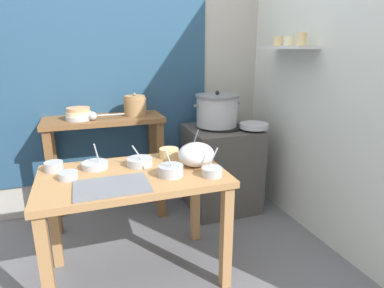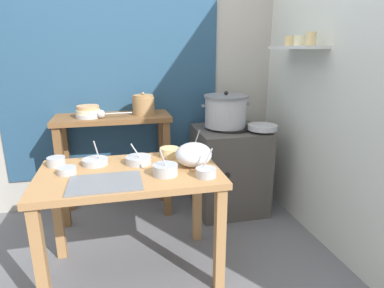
{
  "view_description": "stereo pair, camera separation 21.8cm",
  "coord_description": "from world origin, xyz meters",
  "px_view_note": "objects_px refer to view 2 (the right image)",
  "views": [
    {
      "loc": [
        -0.33,
        -1.86,
        1.44
      ],
      "look_at": [
        0.36,
        0.12,
        0.82
      ],
      "focal_mm": 30.16,
      "sensor_mm": 36.0,
      "label": 1
    },
    {
      "loc": [
        -0.12,
        -1.92,
        1.44
      ],
      "look_at": [
        0.36,
        0.12,
        0.82
      ],
      "focal_mm": 30.16,
      "sensor_mm": 36.0,
      "label": 2
    }
  ],
  "objects_px": {
    "wide_pan": "(263,127)",
    "plastic_bag": "(194,155)",
    "bowl_stack_enamel": "(88,112)",
    "prep_bowl_7": "(165,169)",
    "stove_block": "(229,169)",
    "prep_bowl_0": "(206,172)",
    "steamer_pot": "(226,111)",
    "prep_bowl_2": "(195,150)",
    "ladle": "(102,114)",
    "prep_bowl_5": "(95,161)",
    "prep_bowl_4": "(56,161)",
    "back_shelf_table": "(114,141)",
    "serving_tray": "(105,183)",
    "prep_bowl_1": "(139,160)",
    "prep_bowl_3": "(169,152)",
    "prep_bowl_6": "(67,170)",
    "prep_table": "(131,187)",
    "clay_pot": "(143,105)"
  },
  "relations": [
    {
      "from": "prep_bowl_5",
      "to": "clay_pot",
      "type": "bearing_deg",
      "value": 61.45
    },
    {
      "from": "prep_bowl_3",
      "to": "clay_pot",
      "type": "bearing_deg",
      "value": 99.95
    },
    {
      "from": "prep_bowl_2",
      "to": "prep_bowl_7",
      "type": "bearing_deg",
      "value": -128.44
    },
    {
      "from": "serving_tray",
      "to": "prep_bowl_7",
      "type": "bearing_deg",
      "value": 9.06
    },
    {
      "from": "serving_tray",
      "to": "wide_pan",
      "type": "distance_m",
      "value": 1.48
    },
    {
      "from": "steamer_pot",
      "to": "plastic_bag",
      "type": "height_order",
      "value": "steamer_pot"
    },
    {
      "from": "prep_bowl_5",
      "to": "plastic_bag",
      "type": "bearing_deg",
      "value": -15.38
    },
    {
      "from": "prep_bowl_1",
      "to": "prep_bowl_5",
      "type": "bearing_deg",
      "value": 171.26
    },
    {
      "from": "prep_bowl_0",
      "to": "prep_bowl_7",
      "type": "height_order",
      "value": "prep_bowl_0"
    },
    {
      "from": "stove_block",
      "to": "prep_bowl_1",
      "type": "distance_m",
      "value": 1.11
    },
    {
      "from": "prep_bowl_1",
      "to": "clay_pot",
      "type": "bearing_deg",
      "value": 81.82
    },
    {
      "from": "back_shelf_table",
      "to": "ladle",
      "type": "height_order",
      "value": "ladle"
    },
    {
      "from": "prep_bowl_5",
      "to": "back_shelf_table",
      "type": "bearing_deg",
      "value": 80.43
    },
    {
      "from": "back_shelf_table",
      "to": "bowl_stack_enamel",
      "type": "height_order",
      "value": "bowl_stack_enamel"
    },
    {
      "from": "bowl_stack_enamel",
      "to": "ladle",
      "type": "xyz_separation_m",
      "value": [
        0.11,
        -0.06,
        -0.01
      ]
    },
    {
      "from": "prep_bowl_5",
      "to": "prep_bowl_6",
      "type": "xyz_separation_m",
      "value": [
        -0.16,
        -0.13,
        0.0
      ]
    },
    {
      "from": "stove_block",
      "to": "prep_bowl_0",
      "type": "distance_m",
      "value": 1.11
    },
    {
      "from": "stove_block",
      "to": "prep_bowl_6",
      "type": "xyz_separation_m",
      "value": [
        -1.28,
        -0.7,
        0.36
      ]
    },
    {
      "from": "steamer_pot",
      "to": "serving_tray",
      "type": "distance_m",
      "value": 1.39
    },
    {
      "from": "prep_bowl_7",
      "to": "ladle",
      "type": "bearing_deg",
      "value": 112.83
    },
    {
      "from": "prep_bowl_4",
      "to": "bowl_stack_enamel",
      "type": "bearing_deg",
      "value": 75.09
    },
    {
      "from": "prep_bowl_2",
      "to": "steamer_pot",
      "type": "bearing_deg",
      "value": 53.01
    },
    {
      "from": "steamer_pot",
      "to": "prep_table",
      "type": "bearing_deg",
      "value": -139.18
    },
    {
      "from": "serving_tray",
      "to": "prep_bowl_1",
      "type": "bearing_deg",
      "value": 54.95
    },
    {
      "from": "serving_tray",
      "to": "prep_bowl_5",
      "type": "height_order",
      "value": "prep_bowl_5"
    },
    {
      "from": "prep_bowl_2",
      "to": "ladle",
      "type": "bearing_deg",
      "value": 138.8
    },
    {
      "from": "steamer_pot",
      "to": "prep_bowl_7",
      "type": "bearing_deg",
      "value": -127.55
    },
    {
      "from": "bowl_stack_enamel",
      "to": "prep_bowl_7",
      "type": "distance_m",
      "value": 1.08
    },
    {
      "from": "clay_pot",
      "to": "prep_bowl_3",
      "type": "distance_m",
      "value": 0.7
    },
    {
      "from": "back_shelf_table",
      "to": "prep_bowl_1",
      "type": "bearing_deg",
      "value": -78.12
    },
    {
      "from": "bowl_stack_enamel",
      "to": "prep_bowl_7",
      "type": "height_order",
      "value": "bowl_stack_enamel"
    },
    {
      "from": "back_shelf_table",
      "to": "prep_bowl_5",
      "type": "distance_m",
      "value": 0.71
    },
    {
      "from": "prep_bowl_2",
      "to": "prep_bowl_5",
      "type": "xyz_separation_m",
      "value": [
        -0.68,
        -0.05,
        -0.01
      ]
    },
    {
      "from": "prep_table",
      "to": "back_shelf_table",
      "type": "xyz_separation_m",
      "value": [
        -0.09,
        0.86,
        0.07
      ]
    },
    {
      "from": "steamer_pot",
      "to": "prep_bowl_2",
      "type": "xyz_separation_m",
      "value": [
        -0.41,
        -0.54,
        -0.16
      ]
    },
    {
      "from": "stove_block",
      "to": "prep_bowl_3",
      "type": "xyz_separation_m",
      "value": [
        -0.63,
        -0.52,
        0.37
      ]
    },
    {
      "from": "wide_pan",
      "to": "plastic_bag",
      "type": "bearing_deg",
      "value": -142.36
    },
    {
      "from": "ladle",
      "to": "prep_table",
      "type": "bearing_deg",
      "value": -77.67
    },
    {
      "from": "ladle",
      "to": "prep_bowl_3",
      "type": "bearing_deg",
      "value": -50.83
    },
    {
      "from": "back_shelf_table",
      "to": "prep_bowl_1",
      "type": "height_order",
      "value": "back_shelf_table"
    },
    {
      "from": "back_shelf_table",
      "to": "prep_bowl_6",
      "type": "xyz_separation_m",
      "value": [
        -0.27,
        -0.83,
        0.06
      ]
    },
    {
      "from": "wide_pan",
      "to": "serving_tray",
      "type": "bearing_deg",
      "value": -150.19
    },
    {
      "from": "stove_block",
      "to": "ladle",
      "type": "xyz_separation_m",
      "value": [
        -1.08,
        0.04,
        0.55
      ]
    },
    {
      "from": "prep_bowl_0",
      "to": "prep_bowl_5",
      "type": "height_order",
      "value": "same"
    },
    {
      "from": "stove_block",
      "to": "ladle",
      "type": "distance_m",
      "value": 1.22
    },
    {
      "from": "bowl_stack_enamel",
      "to": "prep_bowl_7",
      "type": "relative_size",
      "value": 1.24
    },
    {
      "from": "ladle",
      "to": "prep_bowl_5",
      "type": "bearing_deg",
      "value": -93.77
    },
    {
      "from": "prep_table",
      "to": "wide_pan",
      "type": "xyz_separation_m",
      "value": [
        1.14,
        0.57,
        0.19
      ]
    },
    {
      "from": "serving_tray",
      "to": "prep_bowl_5",
      "type": "bearing_deg",
      "value": 101.66
    },
    {
      "from": "serving_tray",
      "to": "prep_bowl_6",
      "type": "relative_size",
      "value": 3.61
    }
  ]
}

